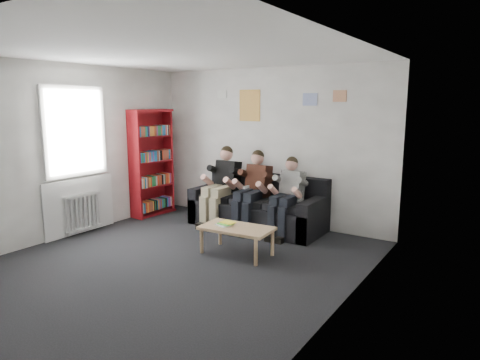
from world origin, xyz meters
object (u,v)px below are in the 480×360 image
object	(u,v)px
person_left	(221,186)
coffee_table	(237,230)
person_right	(286,197)
sofa	(258,209)
bookshelf	(152,163)
person_middle	(252,191)

from	to	relation	value
person_left	coffee_table	bearing A→B (deg)	-44.59
coffee_table	person_left	world-z (taller)	person_left
coffee_table	person_right	world-z (taller)	person_right
sofa	coffee_table	world-z (taller)	sofa
sofa	person_left	bearing A→B (deg)	-162.07
bookshelf	person_right	xyz separation A→B (m)	(2.75, 0.15, -0.35)
sofa	person_middle	bearing A→B (deg)	-90.00
coffee_table	person_middle	world-z (taller)	person_middle
person_middle	person_left	bearing A→B (deg)	-174.61
sofa	person_right	world-z (taller)	person_right
person_left	person_right	size ratio (longest dim) A/B	1.08
bookshelf	person_left	xyz separation A→B (m)	(1.48, 0.14, -0.31)
sofa	coffee_table	xyz separation A→B (m)	(0.45, -1.34, 0.03)
coffee_table	bookshelf	bearing A→B (deg)	158.92
bookshelf	coffee_table	world-z (taller)	bookshelf
sofa	person_left	world-z (taller)	person_left
sofa	coffee_table	bearing A→B (deg)	-71.52
coffee_table	person_right	bearing A→B (deg)	80.65
sofa	person_middle	size ratio (longest dim) A/B	1.72
bookshelf	coffee_table	xyz separation A→B (m)	(2.56, -0.99, -0.64)
bookshelf	person_left	distance (m)	1.52
person_left	person_middle	xyz separation A→B (m)	(0.63, 0.00, -0.01)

